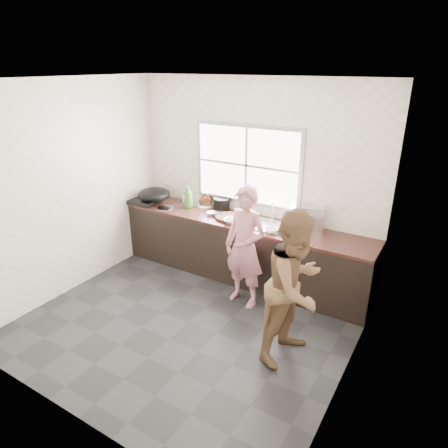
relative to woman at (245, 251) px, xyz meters
The scene contains 30 objects.
floor 1.09m from the woman, 115.20° to the right, with size 3.60×3.20×0.01m, color #262628.
ceiling 2.15m from the woman, 115.20° to the right, with size 3.60×3.20×0.01m, color silver.
wall_back 1.13m from the woman, 111.80° to the left, with size 3.60×0.01×2.70m, color silver.
wall_left 2.36m from the woman, 161.09° to the right, with size 0.01×3.20×2.70m, color silver.
wall_right 1.75m from the woman, 26.83° to the right, with size 0.01×3.20×2.70m, color silver.
wall_front 2.45m from the woman, 98.43° to the right, with size 3.60×0.01×2.70m, color beige.
cabinet 0.72m from the woman, 122.12° to the left, with size 3.60×0.62×0.82m, color black.
countertop 0.66m from the woman, 122.12° to the left, with size 3.60×0.64×0.04m, color #351A15.
sink 0.57m from the woman, 89.69° to the left, with size 0.55×0.45×0.02m, color silver.
faucet 0.81m from the woman, 89.77° to the left, with size 0.02×0.02×0.30m, color silver.
window_frame 1.27m from the woman, 117.67° to the left, with size 1.60×0.05×1.10m, color #9EA0A5.
window_glazing 1.26m from the woman, 118.37° to the left, with size 1.50×0.01×1.00m, color white.
woman is the anchor object (origin of this frame).
person_side 1.07m from the woman, 33.89° to the right, with size 0.77×0.60×1.59m, color brown.
cutting_board 0.78m from the woman, 136.61° to the left, with size 0.36×0.36×0.04m, color black.
cleaver 0.95m from the woman, 145.78° to the left, with size 0.21×0.11×0.01m, color silver.
bowl_mince 0.62m from the woman, 135.85° to the left, with size 0.22×0.22×0.05m, color white.
bowl_crabs 0.60m from the woman, 61.27° to the left, with size 0.18×0.18×0.06m, color white.
bowl_held 0.45m from the woman, 66.48° to the left, with size 0.21×0.21×0.07m, color white.
black_pot 1.15m from the woman, 136.18° to the left, with size 0.24×0.24×0.17m, color black.
plate_food 1.34m from the woman, 145.44° to the left, with size 0.21×0.21×0.02m, color white.
bottle_green 1.44m from the woman, 154.89° to the left, with size 0.13×0.13×0.34m, color #3B7D29.
bottle_brown_tall 1.34m from the woman, 143.53° to the left, with size 0.08×0.09×0.19m, color #492A12.
bottle_brown_short 1.39m from the woman, 145.12° to the left, with size 0.15×0.15×0.19m, color #421910.
glass_jar 1.69m from the woman, 152.16° to the left, with size 0.08×0.08×0.11m, color white.
burner 2.05m from the woman, 167.45° to the left, with size 0.41×0.41×0.06m, color black.
wok 1.89m from the woman, 165.65° to the left, with size 0.49×0.49×0.18m, color black.
dish_rack 0.96m from the woman, 58.47° to the left, with size 0.40×0.28×0.30m, color silver.
pot_lid_left 1.60m from the woman, 165.56° to the left, with size 0.25×0.25×0.01m, color #B7BBBF.
pot_lid_right 1.51m from the woman, 148.63° to the left, with size 0.24×0.24×0.01m, color silver.
Camera 1 is at (2.40, -3.13, 2.85)m, focal length 32.00 mm.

